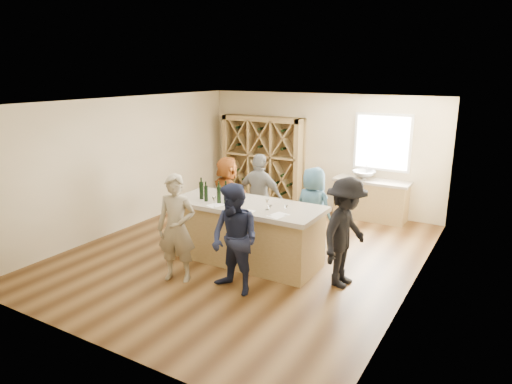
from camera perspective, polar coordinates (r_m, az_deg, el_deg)
The scene contains 34 objects.
floor at distance 8.70m, azimuth -1.25°, elevation -7.87°, with size 6.00×7.00×0.10m, color brown.
ceiling at distance 8.03m, azimuth -1.37°, elevation 11.58°, with size 6.00×7.00×0.10m, color white.
wall_back at distance 11.35m, azimuth 8.19°, elevation 5.06°, with size 6.00×0.10×2.80m, color beige.
wall_front at distance 5.67m, azimuth -20.61°, elevation -5.88°, with size 6.00×0.10×2.80m, color beige.
wall_left at distance 10.15m, azimuth -16.15°, elevation 3.44°, with size 0.10×7.00×2.80m, color beige.
wall_right at distance 7.18m, azimuth 19.91°, elevation -1.51°, with size 0.10×7.00×2.80m, color beige.
window_frame at distance 10.75m, azimuth 15.53°, elevation 6.01°, with size 1.30×0.06×1.30m, color white.
window_pane at distance 10.72m, azimuth 15.48°, elevation 5.98°, with size 1.18×0.01×1.18m, color white.
wine_rack at distance 11.80m, azimuth 0.86°, elevation 4.11°, with size 2.20×0.45×2.20m, color #997B49.
back_counter_base at distance 10.80m, azimuth 14.16°, elevation -1.05°, with size 1.60×0.58×0.86m, color #997B49.
back_counter_top at distance 10.68m, azimuth 14.31°, elevation 1.33°, with size 1.70×0.62×0.06m, color #A69A88.
sink at distance 10.71m, azimuth 13.33°, elevation 2.10°, with size 0.54×0.54×0.19m, color silver.
faucet at distance 10.87m, azimuth 13.64°, elevation 2.57°, with size 0.02×0.02×0.30m, color silver.
tasting_counter_base at distance 8.15m, azimuth -1.18°, elevation -5.32°, with size 2.60×1.00×1.00m, color #997B49.
tasting_counter_top at distance 7.98m, azimuth -1.20°, elevation -1.68°, with size 2.72×1.12×0.08m, color #A69A88.
wine_bottle_a at distance 8.24m, azimuth -6.83°, elevation 0.19°, with size 0.08×0.08×0.32m, color black.
wine_bottle_b at distance 8.10m, azimuth -6.27°, elevation -0.20°, with size 0.07×0.07×0.28m, color black.
wine_bottle_c at distance 8.15m, azimuth -4.64°, elevation -0.09°, with size 0.07×0.07×0.27m, color black.
wine_bottle_d at distance 7.96m, azimuth -4.65°, elevation -0.36°, with size 0.07×0.07×0.30m, color black.
wine_bottle_e at distance 7.93m, azimuth -3.78°, elevation -0.30°, with size 0.08×0.08×0.32m, color black.
wine_glass_a at distance 7.74m, azimuth -5.26°, elevation -1.26°, with size 0.07×0.07×0.18m, color white.
wine_glass_b at distance 7.46m, azimuth -2.14°, elevation -1.89°, with size 0.06×0.06×0.16m, color white.
wine_glass_c at distance 7.25m, azimuth 1.72°, elevation -2.34°, with size 0.07×0.07×0.18m, color white.
wine_glass_d at distance 7.57m, azimuth 1.39°, elevation -1.62°, with size 0.06×0.06×0.17m, color white.
wine_glass_e at distance 7.28m, azimuth 3.76°, elevation -2.36°, with size 0.06×0.06×0.16m, color white.
tasting_menu_a at distance 7.88m, azimuth -5.05°, elevation -1.63°, with size 0.21×0.29×0.00m, color white.
tasting_menu_b at distance 7.46m, azimuth -1.22°, elevation -2.52°, with size 0.21×0.29×0.00m, color white.
tasting_menu_c at distance 7.30m, azimuth 2.78°, elevation -2.93°, with size 0.24×0.33×0.00m, color white.
person_near_left at distance 7.42m, azimuth -9.91°, elevation -4.50°, with size 0.64×0.47×1.76m, color gray.
person_near_right at distance 6.91m, azimuth -2.67°, elevation -5.96°, with size 0.83×0.46×1.71m, color #191E38.
person_server at distance 7.26m, azimuth 11.11°, elevation -5.01°, with size 1.14×0.53×1.76m, color black.
person_far_mid at distance 9.04m, azimuth 0.48°, elevation -0.71°, with size 1.03×0.53×1.76m, color slate.
person_far_right at distance 8.66m, azimuth 7.13°, elevation -2.10°, with size 0.78×0.51×1.60m, color #335972.
person_far_left at distance 9.64m, azimuth -3.57°, elevation -0.24°, with size 1.48×0.53×1.60m, color #994C19.
Camera 1 is at (4.22, -6.81, 3.33)m, focal length 32.00 mm.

